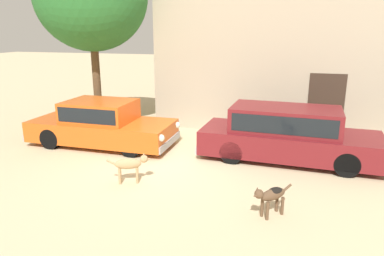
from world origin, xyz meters
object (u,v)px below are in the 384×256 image
Objects in this scene: stray_dog_tan at (271,195)px; parked_sedan_nearest at (102,123)px; stray_dog_spotted at (131,164)px; parked_sedan_second at (287,133)px.

parked_sedan_nearest is at bearing -76.94° from stray_dog_tan.
parked_sedan_nearest reaches higher than stray_dog_spotted.
parked_sedan_nearest reaches higher than stray_dog_tan.
stray_dog_spotted is (-3.38, -2.54, -0.31)m from parked_sedan_second.
parked_sedan_second is at bearing 1.78° from parked_sedan_nearest.
stray_dog_spotted is at bearing -140.62° from parked_sedan_second.
parked_sedan_second is 4.24m from stray_dog_spotted.
parked_sedan_second is 5.20× the size of stray_dog_spotted.
stray_dog_tan is (-0.19, -3.23, -0.32)m from parked_sedan_second.
parked_sedan_nearest is 3.14m from stray_dog_spotted.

